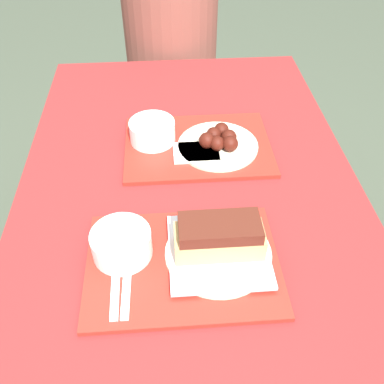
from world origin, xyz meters
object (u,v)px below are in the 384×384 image
(tray_far, at_px, (198,146))
(wings_plate_far, at_px, (219,142))
(bowl_coleslaw_far, at_px, (152,130))
(bowl_coleslaw_near, at_px, (121,243))
(tray_near, at_px, (183,264))
(brisket_sandwich_plate, at_px, (219,243))
(person_seated_across, at_px, (171,39))

(tray_far, bearing_deg, wings_plate_far, -15.83)
(bowl_coleslaw_far, bearing_deg, tray_far, -13.40)
(bowl_coleslaw_near, bearing_deg, wings_plate_far, 55.02)
(tray_near, xyz_separation_m, brisket_sandwich_plate, (0.07, 0.02, 0.04))
(bowl_coleslaw_far, height_order, wings_plate_far, bowl_coleslaw_far)
(bowl_coleslaw_near, height_order, bowl_coleslaw_far, same)
(tray_far, xyz_separation_m, bowl_coleslaw_near, (-0.19, -0.36, 0.04))
(tray_near, xyz_separation_m, person_seated_across, (0.02, 1.14, -0.02))
(tray_near, distance_m, tray_far, 0.40)
(bowl_coleslaw_near, relative_size, bowl_coleslaw_far, 1.00)
(wings_plate_far, height_order, person_seated_across, person_seated_across)
(tray_far, height_order, person_seated_across, person_seated_across)
(bowl_coleslaw_near, distance_m, bowl_coleslaw_far, 0.40)
(wings_plate_far, bearing_deg, bowl_coleslaw_far, 165.84)
(tray_far, height_order, bowl_coleslaw_near, bowl_coleslaw_near)
(tray_far, distance_m, brisket_sandwich_plate, 0.38)
(wings_plate_far, bearing_deg, brisket_sandwich_plate, -96.99)
(brisket_sandwich_plate, bearing_deg, wings_plate_far, 83.01)
(tray_far, height_order, brisket_sandwich_plate, brisket_sandwich_plate)
(brisket_sandwich_plate, relative_size, wings_plate_far, 1.02)
(brisket_sandwich_plate, distance_m, bowl_coleslaw_far, 0.43)
(wings_plate_far, bearing_deg, person_seated_across, 97.56)
(tray_far, relative_size, bowl_coleslaw_near, 3.20)
(bowl_coleslaw_far, relative_size, wings_plate_far, 0.57)
(person_seated_across, bearing_deg, tray_near, -90.89)
(brisket_sandwich_plate, bearing_deg, tray_far, 91.58)
(bowl_coleslaw_near, height_order, wings_plate_far, bowl_coleslaw_near)
(bowl_coleslaw_far, relative_size, person_seated_across, 0.18)
(bowl_coleslaw_near, bearing_deg, tray_near, -15.46)
(tray_far, distance_m, bowl_coleslaw_far, 0.13)
(tray_near, bearing_deg, bowl_coleslaw_near, 164.54)
(tray_near, relative_size, person_seated_across, 0.56)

